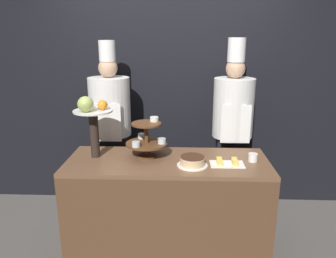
% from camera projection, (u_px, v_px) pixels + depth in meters
% --- Properties ---
extents(wall_back, '(10.00, 0.06, 2.80)m').
position_uv_depth(wall_back, '(171.00, 82.00, 3.62)').
color(wall_back, black).
rests_on(wall_back, ground_plane).
extents(buffet_counter, '(1.74, 0.68, 0.86)m').
position_uv_depth(buffet_counter, '(168.00, 205.00, 2.94)').
color(buffet_counter, brown).
rests_on(buffet_counter, ground_plane).
extents(tiered_stand, '(0.36, 0.36, 0.35)m').
position_uv_depth(tiered_stand, '(147.00, 139.00, 2.85)').
color(tiered_stand, brown).
rests_on(tiered_stand, buffet_counter).
extents(fruit_pedestal, '(0.34, 0.34, 0.55)m').
position_uv_depth(fruit_pedestal, '(92.00, 116.00, 2.78)').
color(fruit_pedestal, '#2D231E').
rests_on(fruit_pedestal, buffet_counter).
extents(cake_round, '(0.25, 0.25, 0.08)m').
position_uv_depth(cake_round, '(192.00, 161.00, 2.69)').
color(cake_round, white).
rests_on(cake_round, buffet_counter).
extents(cup_white, '(0.08, 0.08, 0.07)m').
position_uv_depth(cup_white, '(253.00, 157.00, 2.78)').
color(cup_white, white).
rests_on(cup_white, buffet_counter).
extents(cake_square_tray, '(0.28, 0.17, 0.05)m').
position_uv_depth(cake_square_tray, '(227.00, 163.00, 2.72)').
color(cake_square_tray, white).
rests_on(cake_square_tray, buffet_counter).
extents(chef_left, '(0.42, 0.42, 1.85)m').
position_uv_depth(chef_left, '(111.00, 124.00, 3.38)').
color(chef_left, '#28282D').
rests_on(chef_left, ground_plane).
extents(chef_center_left, '(0.41, 0.41, 1.88)m').
position_uv_depth(chef_center_left, '(232.00, 125.00, 3.33)').
color(chef_center_left, black).
rests_on(chef_center_left, ground_plane).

